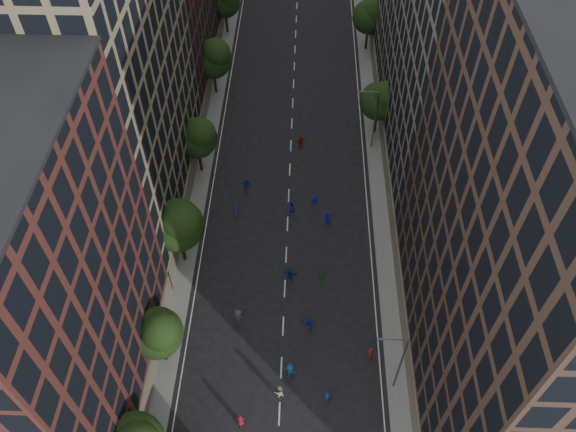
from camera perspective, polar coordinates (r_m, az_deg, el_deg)
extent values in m
plane|color=black|center=(71.37, 0.18, 4.46)|extent=(240.00, 240.00, 0.00)
cube|color=slate|center=(77.95, -8.60, 8.56)|extent=(4.00, 105.00, 0.15)
cube|color=slate|center=(77.51, 9.34, 8.16)|extent=(4.00, 105.00, 0.15)
cube|color=#52261F|center=(46.23, -25.50, -7.83)|extent=(14.00, 22.00, 30.00)
cube|color=#8B795B|center=(60.01, -18.87, 12.76)|extent=(14.00, 26.00, 34.00)
cube|color=#4D3529|center=(44.85, 24.25, -2.88)|extent=(14.00, 30.00, 36.00)
cube|color=#6F675B|center=(66.52, 17.65, 16.44)|extent=(14.00, 28.00, 33.00)
cylinder|color=black|center=(55.90, -12.55, -13.18)|extent=(0.36, 0.36, 3.70)
sphere|color=black|center=(52.99, -13.16, -11.50)|extent=(4.80, 4.80, 4.80)
sphere|color=black|center=(51.61, -12.83, -11.36)|extent=(3.60, 3.60, 3.60)
cylinder|color=black|center=(61.87, -10.66, -3.19)|extent=(0.36, 0.36, 4.22)
sphere|color=black|center=(58.91, -11.19, -0.93)|extent=(5.60, 5.60, 5.60)
sphere|color=black|center=(57.36, -10.80, -0.49)|extent=(4.20, 4.20, 4.20)
cylinder|color=black|center=(71.13, -8.92, 5.72)|extent=(0.36, 0.36, 3.87)
sphere|color=black|center=(68.77, -9.27, 7.83)|extent=(5.00, 5.00, 5.00)
sphere|color=black|center=(67.48, -8.93, 8.34)|extent=(3.75, 3.75, 3.75)
cylinder|color=black|center=(83.18, -7.42, 13.42)|extent=(0.36, 0.36, 4.05)
sphere|color=black|center=(81.09, -7.69, 15.52)|extent=(5.40, 5.40, 5.40)
sphere|color=black|center=(79.80, -7.34, 16.11)|extent=(4.05, 4.05, 4.05)
cylinder|color=black|center=(96.50, -6.25, 18.98)|extent=(0.36, 0.36, 3.78)
sphere|color=black|center=(94.81, -6.43, 20.77)|extent=(4.80, 4.80, 4.80)
cylinder|color=black|center=(76.63, 8.88, 9.44)|extent=(0.36, 0.36, 3.74)
sphere|color=black|center=(74.52, 9.20, 11.44)|extent=(5.00, 5.00, 5.00)
sphere|color=black|center=(73.46, 9.84, 11.93)|extent=(3.75, 3.75, 3.75)
cylinder|color=black|center=(92.72, 8.01, 17.48)|extent=(0.36, 0.36, 3.96)
sphere|color=black|center=(90.89, 8.27, 19.40)|extent=(5.20, 5.20, 5.20)
sphere|color=black|center=(89.87, 8.82, 19.92)|extent=(3.90, 3.90, 3.90)
cylinder|color=#595B60|center=(52.00, 11.35, -14.57)|extent=(0.18, 0.18, 9.00)
cylinder|color=#595B60|center=(47.85, 10.72, -12.23)|extent=(2.40, 0.12, 0.12)
cube|color=#595B60|center=(47.72, 9.38, -12.27)|extent=(0.50, 0.22, 0.15)
cylinder|color=#595B60|center=(72.60, 8.82, 9.52)|extent=(0.18, 0.18, 9.00)
cylinder|color=#595B60|center=(69.69, 8.26, 12.40)|extent=(2.40, 0.12, 0.12)
cube|color=#595B60|center=(69.60, 7.34, 12.41)|extent=(0.50, 0.22, 0.15)
imported|color=#1636B3|center=(54.03, 3.99, -17.86)|extent=(0.58, 0.41, 1.50)
imported|color=#134AA0|center=(54.81, 0.22, -15.39)|extent=(1.31, 1.04, 1.78)
imported|color=#1538B0|center=(57.21, 2.14, -10.86)|extent=(1.61, 0.95, 1.65)
imported|color=maroon|center=(53.24, -4.84, -19.98)|extent=(0.86, 0.64, 1.59)
imported|color=maroon|center=(56.07, 8.33, -13.64)|extent=(0.77, 0.59, 1.87)
imported|color=beige|center=(53.90, -0.91, -17.45)|extent=(1.07, 0.93, 1.86)
imported|color=#414045|center=(57.61, -5.07, -10.15)|extent=(1.38, 0.97, 1.95)
imported|color=#206C2D|center=(60.27, 3.41, -6.26)|extent=(0.90, 0.38, 1.53)
imported|color=navy|center=(60.25, 0.18, -5.99)|extent=(1.68, 0.85, 1.73)
imported|color=#1516AE|center=(65.33, 4.05, -0.15)|extent=(0.96, 0.79, 1.69)
imported|color=#1435A8|center=(66.25, -5.33, 0.58)|extent=(0.67, 0.56, 1.58)
imported|color=#1A14A8|center=(66.13, 0.32, 0.84)|extent=(1.03, 0.93, 1.72)
imported|color=#121A93|center=(66.91, 2.66, 1.52)|extent=(1.19, 0.79, 1.71)
imported|color=#1539AB|center=(68.72, -4.26, 3.12)|extent=(1.12, 0.60, 1.81)
imported|color=maroon|center=(74.31, 1.33, 7.54)|extent=(1.62, 0.87, 1.67)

